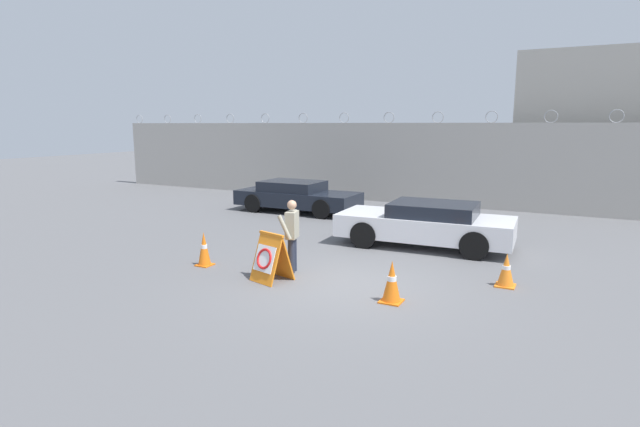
% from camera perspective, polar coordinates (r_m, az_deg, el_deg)
% --- Properties ---
extents(ground_plane, '(90.00, 90.00, 0.00)m').
position_cam_1_polar(ground_plane, '(10.56, 3.04, -8.04)').
color(ground_plane, '#5B5B5E').
extents(perimeter_wall, '(36.00, 0.30, 3.81)m').
position_cam_1_polar(perimeter_wall, '(20.78, 15.90, 5.33)').
color(perimeter_wall, '#ADA8A0').
rests_on(perimeter_wall, ground_plane).
extents(barricade_sign, '(0.86, 0.87, 1.04)m').
position_cam_1_polar(barricade_sign, '(10.66, -5.72, -5.00)').
color(barricade_sign, orange).
rests_on(barricade_sign, ground_plane).
extents(security_guard, '(0.36, 0.65, 1.64)m').
position_cam_1_polar(security_guard, '(11.17, -3.23, -2.23)').
color(security_guard, '#232838').
rests_on(security_guard, ground_plane).
extents(traffic_cone_near, '(0.41, 0.41, 0.80)m').
position_cam_1_polar(traffic_cone_near, '(9.50, 8.20, -7.72)').
color(traffic_cone_near, orange).
rests_on(traffic_cone_near, ground_plane).
extents(traffic_cone_mid, '(0.35, 0.35, 0.81)m').
position_cam_1_polar(traffic_cone_mid, '(12.08, -13.11, -3.98)').
color(traffic_cone_mid, orange).
rests_on(traffic_cone_mid, ground_plane).
extents(traffic_cone_far, '(0.39, 0.39, 0.70)m').
position_cam_1_polar(traffic_cone_far, '(10.98, 20.51, -6.08)').
color(traffic_cone_far, orange).
rests_on(traffic_cone_far, ground_plane).
extents(parked_car_front_coupe, '(4.70, 1.91, 1.17)m').
position_cam_1_polar(parked_car_front_coupe, '(18.98, -2.69, 2.01)').
color(parked_car_front_coupe, black).
rests_on(parked_car_front_coupe, ground_plane).
extents(parked_car_rear_sedan, '(4.73, 2.15, 1.22)m').
position_cam_1_polar(parked_car_rear_sedan, '(13.86, 12.03, -1.13)').
color(parked_car_rear_sedan, black).
rests_on(parked_car_rear_sedan, ground_plane).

